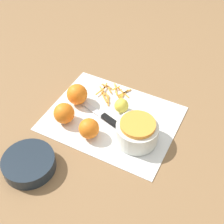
# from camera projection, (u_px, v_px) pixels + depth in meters

# --- Properties ---
(ground_plane) EXTENTS (4.00, 4.00, 0.00)m
(ground_plane) POSITION_uv_depth(u_px,v_px,m) (112.00, 119.00, 1.17)
(ground_plane) COLOR olive
(cutting_board) EXTENTS (0.47, 0.37, 0.01)m
(cutting_board) POSITION_uv_depth(u_px,v_px,m) (112.00, 118.00, 1.16)
(cutting_board) COLOR silver
(cutting_board) RESTS_ON ground_plane
(bowl_speckled) EXTENTS (0.15, 0.15, 0.08)m
(bowl_speckled) POSITION_uv_depth(u_px,v_px,m) (137.00, 131.00, 1.06)
(bowl_speckled) COLOR silver
(bowl_speckled) RESTS_ON cutting_board
(bowl_dark) EXTENTS (0.17, 0.17, 0.05)m
(bowl_dark) POSITION_uv_depth(u_px,v_px,m) (29.00, 163.00, 1.00)
(bowl_dark) COLOR #1E2833
(bowl_dark) RESTS_ON ground_plane
(knife) EXTENTS (0.26, 0.09, 0.02)m
(knife) POSITION_uv_depth(u_px,v_px,m) (107.00, 118.00, 1.15)
(knife) COLOR black
(knife) RESTS_ON cutting_board
(orange_left) EXTENTS (0.08, 0.08, 0.08)m
(orange_left) POSITION_uv_depth(u_px,v_px,m) (64.00, 113.00, 1.12)
(orange_left) COLOR orange
(orange_left) RESTS_ON cutting_board
(orange_right) EXTENTS (0.07, 0.07, 0.07)m
(orange_right) POSITION_uv_depth(u_px,v_px,m) (89.00, 128.00, 1.08)
(orange_right) COLOR orange
(orange_right) RESTS_ON cutting_board
(orange_back) EXTENTS (0.08, 0.08, 0.08)m
(orange_back) POSITION_uv_depth(u_px,v_px,m) (77.00, 94.00, 1.19)
(orange_back) COLOR orange
(orange_back) RESTS_ON cutting_board
(lemon) EXTENTS (0.05, 0.05, 0.05)m
(lemon) POSITION_uv_depth(u_px,v_px,m) (121.00, 106.00, 1.17)
(lemon) COLOR gold
(lemon) RESTS_ON cutting_board
(peel_pile) EXTENTS (0.13, 0.13, 0.01)m
(peel_pile) POSITION_uv_depth(u_px,v_px,m) (112.00, 92.00, 1.25)
(peel_pile) COLOR orange
(peel_pile) RESTS_ON cutting_board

